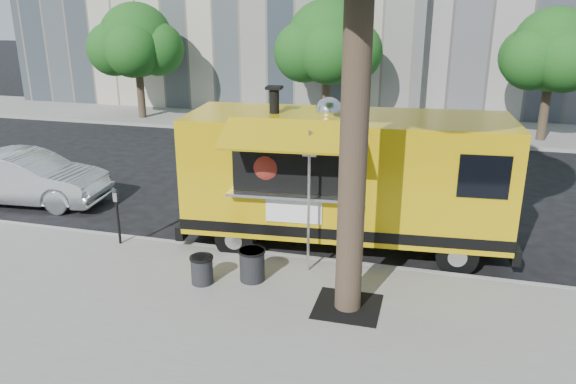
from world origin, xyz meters
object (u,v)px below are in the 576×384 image
(far_tree_b, at_px, (328,42))
(sign_post, at_px, (309,194))
(food_truck, at_px, (344,176))
(parking_meter, at_px, (117,210))
(far_tree_a, at_px, (136,40))
(trash_bin_left, at_px, (252,264))
(trash_bin_right, at_px, (202,269))
(sedan, at_px, (27,178))
(far_tree_c, at_px, (553,50))

(far_tree_b, distance_m, sign_post, 14.61)
(sign_post, height_order, food_truck, food_truck)
(far_tree_b, distance_m, food_truck, 13.05)
(sign_post, height_order, parking_meter, sign_post)
(far_tree_a, xyz_separation_m, parking_meter, (7.00, -13.65, -2.79))
(trash_bin_left, bearing_deg, trash_bin_right, -157.56)
(far_tree_a, distance_m, sedan, 12.22)
(food_truck, xyz_separation_m, trash_bin_left, (-1.41, -2.42, -1.24))
(sign_post, relative_size, parking_meter, 2.25)
(far_tree_b, height_order, far_tree_c, far_tree_b)
(trash_bin_left, bearing_deg, far_tree_a, 125.96)
(far_tree_a, height_order, parking_meter, far_tree_a)
(trash_bin_right, bearing_deg, trash_bin_left, 22.44)
(sedan, bearing_deg, trash_bin_left, -116.44)
(parking_meter, xyz_separation_m, trash_bin_right, (2.63, -1.29, -0.53))
(far_tree_a, height_order, sign_post, far_tree_a)
(far_tree_a, relative_size, food_truck, 0.70)
(parking_meter, bearing_deg, trash_bin_left, -14.24)
(far_tree_b, relative_size, trash_bin_left, 8.35)
(far_tree_c, height_order, sign_post, far_tree_c)
(trash_bin_left, bearing_deg, food_truck, 59.78)
(food_truck, relative_size, trash_bin_right, 13.39)
(far_tree_b, relative_size, trash_bin_right, 9.63)
(far_tree_c, bearing_deg, far_tree_b, 178.09)
(far_tree_c, xyz_separation_m, trash_bin_right, (-8.37, -15.04, -3.26))
(far_tree_c, height_order, sedan, far_tree_c)
(parking_meter, relative_size, food_truck, 0.17)
(far_tree_c, bearing_deg, far_tree_a, -179.68)
(sign_post, bearing_deg, far_tree_c, 65.19)
(parking_meter, relative_size, trash_bin_right, 2.34)
(far_tree_c, relative_size, trash_bin_right, 9.13)
(far_tree_c, bearing_deg, food_truck, -116.24)
(far_tree_a, relative_size, sedan, 1.17)
(parking_meter, distance_m, trash_bin_right, 2.98)
(sign_post, height_order, trash_bin_left, sign_post)
(trash_bin_left, relative_size, trash_bin_right, 1.15)
(far_tree_a, bearing_deg, far_tree_c, 0.32)
(food_truck, bearing_deg, trash_bin_left, -125.16)
(trash_bin_left, bearing_deg, parking_meter, 165.76)
(parking_meter, bearing_deg, far_tree_a, 117.15)
(parking_meter, bearing_deg, food_truck, 16.96)
(trash_bin_left, bearing_deg, far_tree_c, 63.08)
(parking_meter, relative_size, sedan, 0.29)
(sedan, height_order, trash_bin_right, sedan)
(parking_meter, bearing_deg, far_tree_b, 81.90)
(far_tree_b, relative_size, far_tree_c, 1.06)
(parking_meter, bearing_deg, sign_post, -2.52)
(food_truck, bearing_deg, trash_bin_right, -134.76)
(parking_meter, height_order, trash_bin_right, parking_meter)
(parking_meter, distance_m, food_truck, 5.25)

